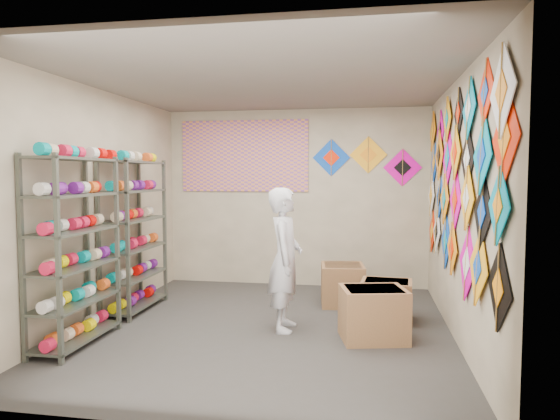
% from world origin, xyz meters
% --- Properties ---
extents(ground, '(4.50, 4.50, 0.00)m').
position_xyz_m(ground, '(0.00, 0.00, 0.00)').
color(ground, '#33302D').
extents(room_walls, '(4.50, 4.50, 4.50)m').
position_xyz_m(room_walls, '(0.00, 0.00, 1.64)').
color(room_walls, '#B8A88D').
rests_on(room_walls, ground).
extents(shelf_rack_front, '(0.40, 1.10, 1.90)m').
position_xyz_m(shelf_rack_front, '(-1.78, -0.85, 0.95)').
color(shelf_rack_front, '#4C5147').
rests_on(shelf_rack_front, ground).
extents(shelf_rack_back, '(0.40, 1.10, 1.90)m').
position_xyz_m(shelf_rack_back, '(-1.78, 0.45, 0.95)').
color(shelf_rack_back, '#4C5147').
rests_on(shelf_rack_back, ground).
extents(string_spools, '(0.12, 2.36, 0.12)m').
position_xyz_m(string_spools, '(-1.78, -0.20, 1.05)').
color(string_spools, red).
rests_on(string_spools, ground).
extents(kite_wall_display, '(0.06, 4.28, 2.06)m').
position_xyz_m(kite_wall_display, '(1.98, -0.06, 1.62)').
color(kite_wall_display, black).
rests_on(kite_wall_display, room_walls).
extents(back_wall_kites, '(1.61, 0.02, 0.75)m').
position_xyz_m(back_wall_kites, '(1.08, 2.24, 1.93)').
color(back_wall_kites, blue).
rests_on(back_wall_kites, room_walls).
extents(poster, '(2.00, 0.01, 1.10)m').
position_xyz_m(poster, '(-0.80, 2.23, 2.00)').
color(poster, '#824393').
rests_on(poster, room_walls).
extents(shopkeeper, '(0.61, 0.43, 1.57)m').
position_xyz_m(shopkeeper, '(0.21, -0.01, 0.78)').
color(shopkeeper, silver).
rests_on(shopkeeper, ground).
extents(carton_a, '(0.75, 0.67, 0.54)m').
position_xyz_m(carton_a, '(1.16, -0.19, 0.27)').
color(carton_a, '#986E42').
rests_on(carton_a, ground).
extents(carton_b, '(0.61, 0.52, 0.47)m').
position_xyz_m(carton_b, '(1.32, 0.52, 0.24)').
color(carton_b, '#986E42').
rests_on(carton_b, ground).
extents(carton_c, '(0.61, 0.66, 0.53)m').
position_xyz_m(carton_c, '(0.78, 1.18, 0.26)').
color(carton_c, '#986E42').
rests_on(carton_c, ground).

